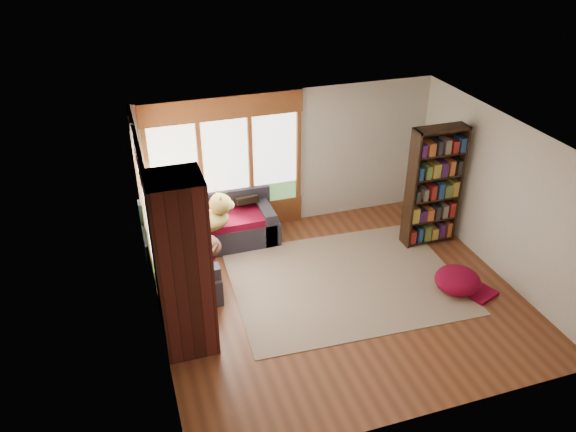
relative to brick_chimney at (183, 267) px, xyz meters
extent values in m
plane|color=brown|center=(2.40, 0.35, -1.30)|extent=(5.50, 5.50, 0.00)
plane|color=white|center=(2.40, 0.35, 1.30)|extent=(5.50, 5.50, 0.00)
cube|color=silver|center=(2.40, 2.85, 0.00)|extent=(5.50, 0.04, 2.60)
cube|color=silver|center=(2.40, -2.15, 0.00)|extent=(5.50, 0.04, 2.60)
cube|color=silver|center=(-0.35, 0.35, 0.00)|extent=(0.04, 5.00, 2.60)
cube|color=silver|center=(5.15, 0.35, 0.00)|extent=(0.04, 5.00, 2.60)
cube|color=brown|center=(1.20, 2.82, 0.05)|extent=(2.82, 0.10, 1.90)
cube|color=white|center=(1.20, 2.82, 0.05)|extent=(2.54, 0.09, 1.62)
cube|color=brown|center=(-0.32, 1.55, 0.05)|extent=(0.10, 2.62, 1.90)
cube|color=white|center=(-0.32, 1.55, 0.05)|extent=(0.09, 2.36, 1.62)
cube|color=#697850|center=(-0.29, 2.38, 0.45)|extent=(0.03, 0.72, 0.90)
cube|color=#471914|center=(0.00, 0.00, 0.00)|extent=(0.70, 0.70, 2.60)
cube|color=#27252F|center=(0.75, 2.40, -1.09)|extent=(2.20, 0.90, 0.42)
cube|color=#27252F|center=(0.75, 2.75, -0.69)|extent=(2.20, 0.20, 0.38)
cube|color=#27252F|center=(1.75, 2.40, -1.00)|extent=(0.20, 0.90, 0.60)
cube|color=maroon|center=(0.65, 2.28, -0.82)|extent=(1.90, 0.66, 0.12)
cube|color=#27252F|center=(0.10, 1.75, -1.09)|extent=(0.90, 2.20, 0.42)
cube|color=#27252F|center=(-0.25, 1.75, -0.69)|extent=(0.20, 2.20, 0.38)
cube|color=#27252F|center=(0.10, 0.75, -1.00)|extent=(0.90, 0.20, 0.60)
cube|color=maroon|center=(0.22, 1.40, -0.82)|extent=(0.66, 1.20, 0.12)
cube|color=maroon|center=(0.22, 2.35, -0.82)|extent=(0.66, 0.66, 0.12)
cube|color=beige|center=(2.64, 0.67, -1.29)|extent=(3.76, 2.94, 0.01)
cube|color=black|center=(4.99, 1.37, -0.20)|extent=(0.04, 0.31, 2.20)
cube|color=black|center=(4.09, 1.37, -0.20)|extent=(0.04, 0.31, 2.20)
cube|color=black|center=(4.54, 1.51, -0.20)|extent=(0.94, 0.02, 2.20)
cube|color=black|center=(4.54, 1.37, -1.24)|extent=(0.86, 0.29, 0.03)
cube|color=black|center=(4.54, 1.37, -0.82)|extent=(0.86, 0.29, 0.03)
cube|color=black|center=(4.54, 1.37, -0.40)|extent=(0.86, 0.29, 0.03)
cube|color=black|center=(4.54, 1.37, 0.02)|extent=(0.86, 0.29, 0.03)
cube|color=black|center=(4.54, 1.37, 0.44)|extent=(0.86, 0.29, 0.03)
cube|color=black|center=(4.54, 1.37, 0.86)|extent=(0.86, 0.29, 0.03)
cube|color=#726659|center=(4.54, 1.35, -0.20)|extent=(0.82, 0.23, 2.04)
ellipsoid|color=maroon|center=(4.24, -0.10, -1.09)|extent=(0.72, 0.72, 0.39)
ellipsoid|color=olive|center=(0.58, 2.04, -0.53)|extent=(0.99, 0.70, 0.31)
sphere|color=olive|center=(0.92, 2.08, -0.38)|extent=(0.41, 0.41, 0.38)
cone|color=olive|center=(0.86, 2.07, -0.23)|extent=(0.15, 0.15, 0.16)
ellipsoid|color=#41251F|center=(0.53, 1.39, -0.60)|extent=(0.56, 0.74, 0.22)
sphere|color=#41251F|center=(0.48, 1.62, -0.49)|extent=(0.32, 0.32, 0.27)
cone|color=#41251F|center=(0.49, 1.58, -0.39)|extent=(0.12, 0.12, 0.12)
cube|color=black|center=(1.45, 2.61, -0.55)|extent=(0.45, 0.12, 0.45)
cube|color=black|center=(0.85, 2.61, -0.55)|extent=(0.45, 0.12, 0.45)
cube|color=black|center=(-0.08, 2.15, -0.55)|extent=(0.45, 0.12, 0.45)
cube|color=black|center=(-0.08, 1.05, -0.55)|extent=(0.45, 0.12, 0.45)
cube|color=maroon|center=(0.25, 2.61, -0.55)|extent=(0.42, 0.12, 0.42)
camera|label=1|loc=(-0.54, -6.13, 4.21)|focal=35.00mm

